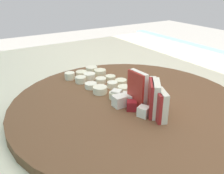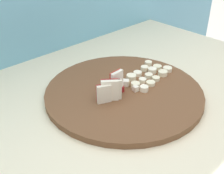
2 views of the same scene
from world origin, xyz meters
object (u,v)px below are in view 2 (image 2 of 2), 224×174
(apple_wedge_fan, at_px, (111,89))
(apple_dice_pile, at_px, (118,87))
(cutting_board, at_px, (124,92))
(banana_slice_rows, at_px, (148,75))

(apple_wedge_fan, relative_size, apple_dice_pile, 0.90)
(apple_dice_pile, bearing_deg, cutting_board, -41.27)
(apple_wedge_fan, bearing_deg, banana_slice_rows, 3.00)
(cutting_board, height_order, apple_wedge_fan, apple_wedge_fan)
(cutting_board, height_order, banana_slice_rows, banana_slice_rows)
(apple_dice_pile, xyz_separation_m, banana_slice_rows, (0.12, -0.01, -0.00))
(apple_wedge_fan, relative_size, banana_slice_rows, 0.51)
(cutting_board, bearing_deg, apple_wedge_fan, -174.08)
(apple_wedge_fan, height_order, apple_dice_pile, apple_wedge_fan)
(cutting_board, distance_m, banana_slice_rows, 0.10)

